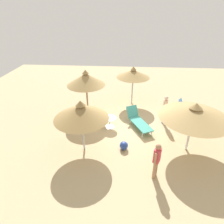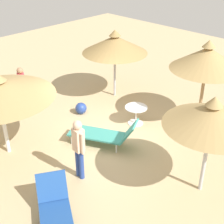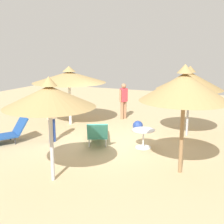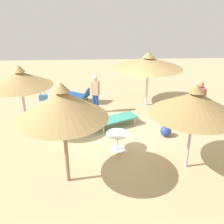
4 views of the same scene
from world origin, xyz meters
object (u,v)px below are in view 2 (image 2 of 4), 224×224
at_px(parasol_umbrella_back, 212,116).
at_px(lounge_chair_far_right, 56,214).
at_px(person_standing_front, 22,87).
at_px(parasol_umbrella_center, 207,58).
at_px(side_table_round, 136,112).
at_px(lounge_chair_edge, 105,134).
at_px(beach_ball, 81,108).
at_px(parasol_umbrella_near_right, 115,44).
at_px(person_standing_near_left, 79,146).

bearing_deg(parasol_umbrella_back, lounge_chair_far_right, -26.80).
bearing_deg(person_standing_front, lounge_chair_far_right, 64.23).
distance_m(parasol_umbrella_center, side_table_round, 2.72).
height_order(lounge_chair_edge, lounge_chair_far_right, lounge_chair_edge).
bearing_deg(lounge_chair_far_right, beach_ball, -137.05).
bearing_deg(parasol_umbrella_center, lounge_chair_far_right, 1.32).
bearing_deg(parasol_umbrella_back, parasol_umbrella_near_right, -114.12).
relative_size(parasol_umbrella_back, side_table_round, 3.50).
height_order(parasol_umbrella_near_right, parasol_umbrella_center, parasol_umbrella_center).
distance_m(parasol_umbrella_near_right, person_standing_front, 3.53).
height_order(parasol_umbrella_back, parasol_umbrella_near_right, same).
bearing_deg(person_standing_near_left, parasol_umbrella_center, 170.82).
bearing_deg(lounge_chair_far_right, side_table_round, -160.41).
bearing_deg(person_standing_near_left, parasol_umbrella_back, 125.42).
height_order(parasol_umbrella_center, person_standing_front, parasol_umbrella_center).
bearing_deg(person_standing_front, parasol_umbrella_back, 96.79).
relative_size(parasol_umbrella_center, person_standing_front, 1.74).
bearing_deg(side_table_round, parasol_umbrella_center, 135.74).
distance_m(parasol_umbrella_near_right, beach_ball, 2.57).
bearing_deg(side_table_round, beach_ball, -65.68).
bearing_deg(parasol_umbrella_center, person_standing_near_left, -9.18).
bearing_deg(parasol_umbrella_back, side_table_round, -111.69).
bearing_deg(beach_ball, parasol_umbrella_center, 125.29).
xyz_separation_m(lounge_chair_far_right, person_standing_front, (-2.36, -4.90, 0.56)).
bearing_deg(parasol_umbrella_near_right, lounge_chair_edge, 39.25).
distance_m(parasol_umbrella_back, lounge_chair_edge, 3.43).
bearing_deg(parasol_umbrella_center, beach_ball, -54.71).
relative_size(parasol_umbrella_back, person_standing_front, 1.58).
distance_m(parasol_umbrella_center, lounge_chair_edge, 3.74).
relative_size(parasol_umbrella_near_right, parasol_umbrella_center, 0.91).
bearing_deg(beach_ball, person_standing_near_left, 48.69).
height_order(lounge_chair_far_right, beach_ball, lounge_chair_far_right).
distance_m(lounge_chair_far_right, person_standing_near_left, 1.74).
relative_size(lounge_chair_edge, person_standing_front, 1.30).
xyz_separation_m(parasol_umbrella_back, parasol_umbrella_center, (-2.72, -1.72, 0.16)).
bearing_deg(lounge_chair_edge, parasol_umbrella_center, 157.31).
height_order(person_standing_front, side_table_round, person_standing_front).
bearing_deg(person_standing_front, parasol_umbrella_near_right, 155.30).
distance_m(parasol_umbrella_back, parasol_umbrella_center, 3.22).
bearing_deg(parasol_umbrella_center, parasol_umbrella_back, 32.33).
relative_size(lounge_chair_edge, person_standing_near_left, 1.25).
relative_size(parasol_umbrella_back, lounge_chair_far_right, 1.32).
distance_m(person_standing_near_left, beach_ball, 3.39).
distance_m(person_standing_front, person_standing_near_left, 4.16).
relative_size(lounge_chair_edge, beach_ball, 5.28).
relative_size(parasol_umbrella_center, side_table_round, 3.85).
xyz_separation_m(person_standing_near_left, beach_ball, (-2.18, -2.48, -0.73)).
xyz_separation_m(parasol_umbrella_near_right, person_standing_near_left, (4.01, 2.64, -1.07)).
relative_size(parasol_umbrella_center, person_standing_near_left, 1.68).
relative_size(person_standing_front, person_standing_near_left, 0.96).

